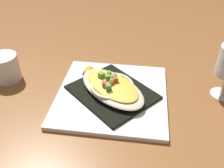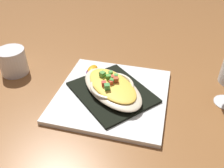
% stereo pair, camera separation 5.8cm
% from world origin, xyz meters
% --- Properties ---
extents(ground_plane, '(2.60, 2.60, 0.00)m').
position_xyz_m(ground_plane, '(0.00, 0.00, 0.00)').
color(ground_plane, brown).
extents(square_plate, '(0.33, 0.33, 0.01)m').
position_xyz_m(square_plate, '(0.00, 0.00, 0.01)').
color(square_plate, white).
rests_on(square_plate, ground_plane).
extents(folded_napkin, '(0.25, 0.26, 0.01)m').
position_xyz_m(folded_napkin, '(0.00, 0.00, 0.02)').
color(folded_napkin, black).
rests_on(folded_napkin, square_plate).
extents(gratin_dish, '(0.20, 0.23, 0.04)m').
position_xyz_m(gratin_dish, '(0.00, 0.00, 0.03)').
color(gratin_dish, beige).
rests_on(gratin_dish, folded_napkin).
extents(orange_garnish, '(0.06, 0.06, 0.02)m').
position_xyz_m(orange_garnish, '(0.06, 0.09, 0.02)').
color(orange_garnish, '#4B1758').
rests_on(orange_garnish, square_plate).
extents(coffee_mug, '(0.08, 0.10, 0.08)m').
position_xyz_m(coffee_mug, '(-0.02, 0.31, 0.03)').
color(coffee_mug, white).
rests_on(coffee_mug, ground_plane).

